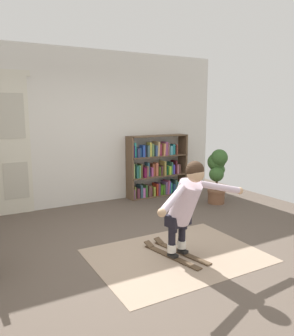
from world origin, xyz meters
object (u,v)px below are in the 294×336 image
bookshelf (156,169)px  skis_pair (175,253)px  person_skier (186,201)px  potted_plant (217,171)px

bookshelf → skis_pair: (-1.28, -2.62, -0.55)m
bookshelf → person_skier: 3.06m
potted_plant → skis_pair: (-2.01, -1.55, -0.61)m
person_skier → potted_plant: bearing=41.0°
bookshelf → skis_pair: bearing=-116.1°
person_skier → skis_pair: bearing=102.2°
skis_pair → person_skier: (0.04, -0.17, 0.71)m
potted_plant → person_skier: 2.62m
skis_pair → person_skier: size_ratio=0.67×
bookshelf → potted_plant: size_ratio=1.25×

